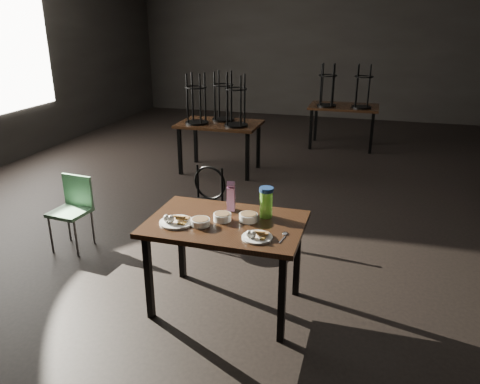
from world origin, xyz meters
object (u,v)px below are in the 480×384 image
(water_bottle, at_px, (266,202))
(bentwood_chair, at_px, (206,199))
(school_chair, at_px, (73,206))
(juice_carton, at_px, (231,197))
(main_table, at_px, (226,231))

(water_bottle, distance_m, bentwood_chair, 1.29)
(water_bottle, distance_m, school_chair, 2.16)
(bentwood_chair, xyz_separation_m, school_chair, (-1.24, -0.49, -0.03))
(juice_carton, bearing_deg, bentwood_chair, 122.71)
(main_table, distance_m, school_chair, 1.91)
(school_chair, bearing_deg, water_bottle, -5.58)
(main_table, bearing_deg, bentwood_chair, 117.79)
(water_bottle, bearing_deg, school_chair, 169.10)
(juice_carton, bearing_deg, main_table, -83.23)
(water_bottle, relative_size, bentwood_chair, 0.31)
(water_bottle, bearing_deg, bentwood_chair, 133.36)
(main_table, bearing_deg, water_bottle, 33.23)
(bentwood_chair, height_order, school_chair, bentwood_chair)
(main_table, relative_size, school_chair, 1.62)
(juice_carton, relative_size, school_chair, 0.33)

